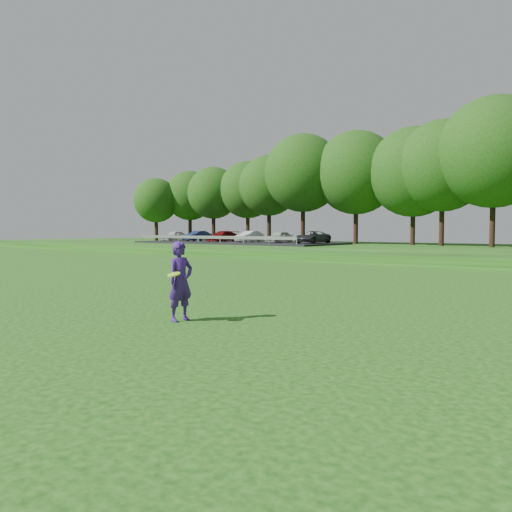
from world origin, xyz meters
The scene contains 6 objects.
ground centered at (0.00, 0.00, 0.00)m, with size 140.00×140.00×0.00m, color #113D0B.
berm centered at (0.00, 34.00, 0.30)m, with size 130.00×30.00×0.60m, color #113D0B.
walking_path centered at (0.00, 20.00, 0.02)m, with size 130.00×1.60×0.04m, color gray.
treeline centered at (0.00, 38.00, 8.10)m, with size 104.00×7.00×15.00m, color #15440F, non-canonical shape.
parking_lot centered at (-23.52, 32.82, 1.06)m, with size 24.00×9.00×1.38m.
woman centered at (3.85, -0.74, 0.91)m, with size 0.52×0.82×1.83m.
Camera 1 is at (12.33, -8.51, 2.09)m, focal length 35.00 mm.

